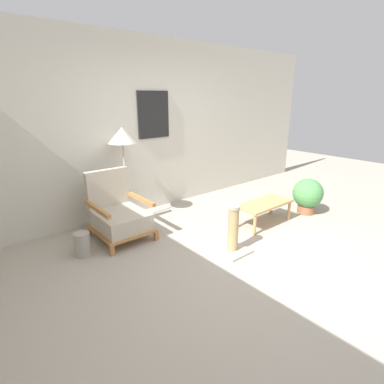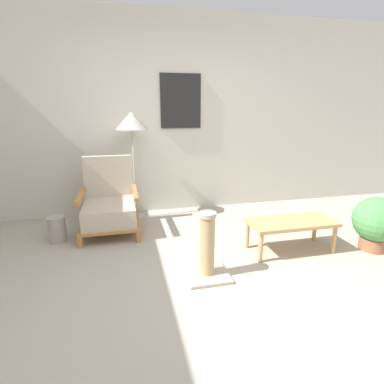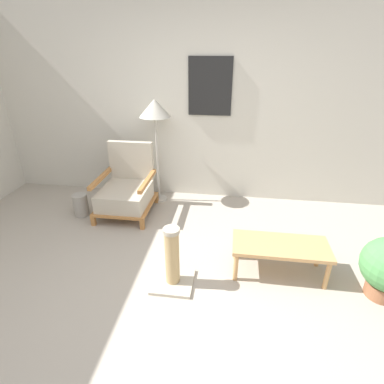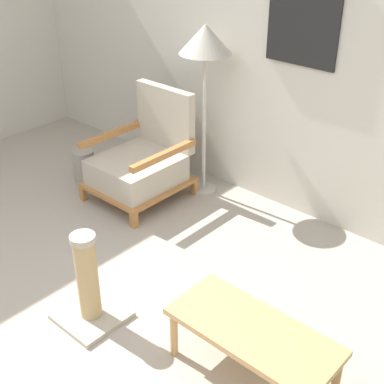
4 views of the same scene
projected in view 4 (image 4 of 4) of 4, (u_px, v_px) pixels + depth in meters
The scene contains 7 objects.
ground_plane at pixel (45, 348), 3.06m from camera, with size 14.00×14.00×0.00m, color #A89E8E.
wall_back at pixel (286, 38), 3.87m from camera, with size 8.00×0.09×2.70m.
armchair at pixel (142, 161), 4.44m from camera, with size 0.68×0.75×0.89m.
floor_lamp at pixel (205, 46), 4.04m from camera, with size 0.41×0.41×1.42m.
coffee_table at pixel (253, 335), 2.75m from camera, with size 0.90×0.40×0.34m.
vase at pixel (84, 166), 4.75m from camera, with size 0.19×0.19×0.29m, color #9E998E.
scratching_post at pixel (89, 288), 3.17m from camera, with size 0.38×0.38×0.61m.
Camera 4 is at (2.11, -1.08, 2.29)m, focal length 50.00 mm.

